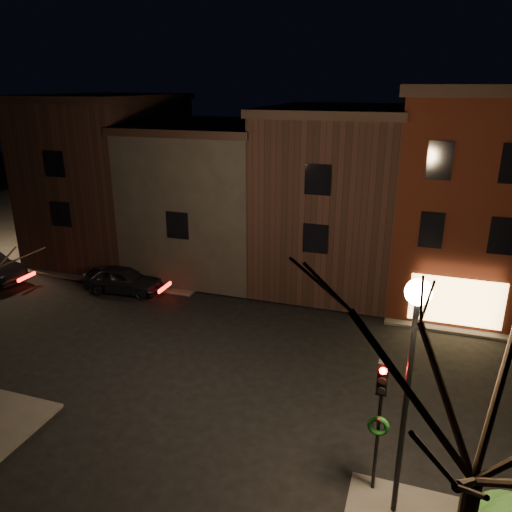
{
  "coord_description": "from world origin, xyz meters",
  "views": [
    {
      "loc": [
        6.04,
        -16.75,
        10.67
      ],
      "look_at": [
        -0.84,
        3.59,
        3.2
      ],
      "focal_mm": 35.0,
      "sensor_mm": 36.0,
      "label": 1
    }
  ],
  "objects_px": {
    "bare_tree_right": "(494,366)",
    "parked_car_a": "(123,280)",
    "traffic_signal": "(380,407)",
    "street_lamp_near": "(413,337)"
  },
  "relations": [
    {
      "from": "traffic_signal",
      "to": "bare_tree_right",
      "type": "bearing_deg",
      "value": -57.59
    },
    {
      "from": "street_lamp_near",
      "to": "traffic_signal",
      "type": "xyz_separation_m",
      "value": [
        -0.6,
        0.49,
        -2.37
      ]
    },
    {
      "from": "bare_tree_right",
      "to": "parked_car_a",
      "type": "distance_m",
      "value": 21.38
    },
    {
      "from": "parked_car_a",
      "to": "bare_tree_right",
      "type": "bearing_deg",
      "value": -133.46
    },
    {
      "from": "street_lamp_near",
      "to": "traffic_signal",
      "type": "distance_m",
      "value": 2.49
    },
    {
      "from": "bare_tree_right",
      "to": "traffic_signal",
      "type": "bearing_deg",
      "value": 122.41
    },
    {
      "from": "street_lamp_near",
      "to": "traffic_signal",
      "type": "relative_size",
      "value": 1.6
    },
    {
      "from": "bare_tree_right",
      "to": "parked_car_a",
      "type": "bearing_deg",
      "value": 141.28
    },
    {
      "from": "traffic_signal",
      "to": "parked_car_a",
      "type": "xyz_separation_m",
      "value": [
        -14.23,
        9.94,
        -2.1
      ]
    },
    {
      "from": "street_lamp_near",
      "to": "traffic_signal",
      "type": "height_order",
      "value": "street_lamp_near"
    }
  ]
}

